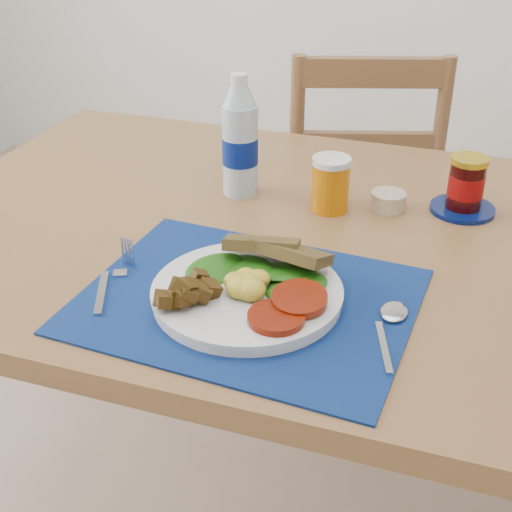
{
  "coord_description": "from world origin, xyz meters",
  "views": [
    {
      "loc": [
        0.25,
        -0.84,
        1.32
      ],
      "look_at": [
        -0.03,
        0.0,
        0.8
      ],
      "focal_mm": 50.0,
      "sensor_mm": 36.0,
      "label": 1
    }
  ],
  "objects_px": {
    "breakfast_plate": "(243,289)",
    "water_bottle": "(240,142)",
    "jam_on_saucer": "(466,188)",
    "juice_glass": "(330,185)",
    "chair_far": "(359,175)"
  },
  "relations": [
    {
      "from": "chair_far",
      "to": "water_bottle",
      "type": "relative_size",
      "value": 4.83
    },
    {
      "from": "juice_glass",
      "to": "breakfast_plate",
      "type": "bearing_deg",
      "value": -97.81
    },
    {
      "from": "breakfast_plate",
      "to": "jam_on_saucer",
      "type": "height_order",
      "value": "jam_on_saucer"
    },
    {
      "from": "water_bottle",
      "to": "juice_glass",
      "type": "distance_m",
      "value": 0.18
    },
    {
      "from": "water_bottle",
      "to": "juice_glass",
      "type": "bearing_deg",
      "value": -5.32
    },
    {
      "from": "water_bottle",
      "to": "breakfast_plate",
      "type": "bearing_deg",
      "value": -69.82
    },
    {
      "from": "breakfast_plate",
      "to": "water_bottle",
      "type": "height_order",
      "value": "water_bottle"
    },
    {
      "from": "chair_far",
      "to": "juice_glass",
      "type": "relative_size",
      "value": 11.79
    },
    {
      "from": "breakfast_plate",
      "to": "water_bottle",
      "type": "xyz_separation_m",
      "value": [
        -0.13,
        0.35,
        0.08
      ]
    },
    {
      "from": "water_bottle",
      "to": "jam_on_saucer",
      "type": "bearing_deg",
      "value": 7.26
    },
    {
      "from": "chair_far",
      "to": "jam_on_saucer",
      "type": "height_order",
      "value": "chair_far"
    },
    {
      "from": "juice_glass",
      "to": "chair_far",
      "type": "bearing_deg",
      "value": 95.18
    },
    {
      "from": "chair_far",
      "to": "jam_on_saucer",
      "type": "xyz_separation_m",
      "value": [
        0.28,
        -0.54,
        0.24
      ]
    },
    {
      "from": "breakfast_plate",
      "to": "juice_glass",
      "type": "height_order",
      "value": "juice_glass"
    },
    {
      "from": "breakfast_plate",
      "to": "water_bottle",
      "type": "relative_size",
      "value": 1.19
    }
  ]
}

